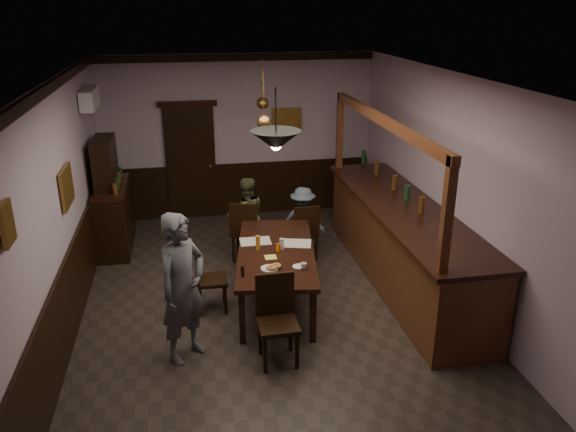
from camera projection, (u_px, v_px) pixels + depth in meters
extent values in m
cube|color=#2D2621|center=(275.00, 320.00, 7.23)|extent=(5.00, 8.00, 0.01)
cube|color=white|center=(272.00, 84.00, 6.16)|extent=(5.00, 8.00, 0.01)
cube|color=#BFA5BB|center=(239.00, 137.00, 10.37)|extent=(5.00, 0.01, 3.00)
cube|color=#BFA5BB|center=(53.00, 226.00, 6.26)|extent=(0.01, 8.00, 3.00)
cube|color=#BFA5BB|center=(467.00, 199.00, 7.13)|extent=(0.01, 8.00, 3.00)
cube|color=black|center=(276.00, 252.00, 7.46)|extent=(1.32, 2.33, 0.06)
cube|color=black|center=(242.00, 318.00, 6.63)|extent=(0.07, 0.07, 0.69)
cube|color=black|center=(313.00, 317.00, 6.66)|extent=(0.07, 0.07, 0.69)
cube|color=black|center=(248.00, 247.00, 8.53)|extent=(0.07, 0.07, 0.69)
cube|color=black|center=(303.00, 246.00, 8.56)|extent=(0.07, 0.07, 0.69)
cube|color=black|center=(246.00, 232.00, 8.80)|extent=(0.54, 0.54, 0.05)
cube|color=black|center=(243.00, 220.00, 8.52)|extent=(0.42, 0.17, 0.51)
cube|color=black|center=(259.00, 242.00, 9.03)|extent=(0.04, 0.04, 0.44)
cube|color=black|center=(238.00, 241.00, 9.07)|extent=(0.04, 0.04, 0.44)
cube|color=black|center=(256.00, 251.00, 8.71)|extent=(0.04, 0.04, 0.44)
cube|color=black|center=(234.00, 250.00, 8.74)|extent=(0.04, 0.04, 0.44)
cube|color=black|center=(303.00, 233.00, 8.84)|extent=(0.42, 0.42, 0.05)
cube|color=black|center=(307.00, 222.00, 8.58)|extent=(0.41, 0.06, 0.48)
cube|color=black|center=(310.00, 241.00, 9.10)|extent=(0.04, 0.04, 0.41)
cube|color=black|center=(291.00, 243.00, 9.03)|extent=(0.04, 0.04, 0.41)
cube|color=black|center=(316.00, 249.00, 8.81)|extent=(0.04, 0.04, 0.41)
cube|color=black|center=(296.00, 251.00, 8.74)|extent=(0.04, 0.04, 0.41)
cube|color=black|center=(278.00, 325.00, 6.24)|extent=(0.45, 0.45, 0.05)
cube|color=black|center=(275.00, 294.00, 6.32)|extent=(0.44, 0.05, 0.53)
cube|color=black|center=(265.00, 355.00, 6.14)|extent=(0.04, 0.04, 0.45)
cube|color=black|center=(297.00, 351.00, 6.20)|extent=(0.04, 0.04, 0.45)
cube|color=black|center=(260.00, 337.00, 6.46)|extent=(0.04, 0.04, 0.45)
cube|color=black|center=(291.00, 334.00, 6.53)|extent=(0.04, 0.04, 0.45)
cube|color=black|center=(212.00, 280.00, 7.35)|extent=(0.40, 0.40, 0.05)
cube|color=black|center=(197.00, 264.00, 7.23)|extent=(0.04, 0.40, 0.47)
cube|color=black|center=(226.00, 300.00, 7.31)|extent=(0.04, 0.04, 0.41)
cube|color=black|center=(224.00, 288.00, 7.61)|extent=(0.04, 0.04, 0.41)
cube|color=black|center=(201.00, 302.00, 7.26)|extent=(0.04, 0.04, 0.41)
cube|color=black|center=(200.00, 290.00, 7.55)|extent=(0.04, 0.04, 0.41)
imported|color=#4F515A|center=(183.00, 288.00, 6.20)|extent=(0.76, 0.75, 1.76)
imported|color=#4C5231|center=(246.00, 217.00, 8.92)|extent=(0.69, 0.58, 1.28)
imported|color=slate|center=(303.00, 221.00, 8.98)|extent=(0.83, 0.69, 1.12)
cube|color=silver|center=(255.00, 241.00, 7.72)|extent=(0.42, 0.31, 0.01)
cube|color=silver|center=(296.00, 243.00, 7.66)|extent=(0.48, 0.40, 0.01)
cube|color=#F4EB5A|center=(271.00, 257.00, 7.25)|extent=(0.17, 0.17, 0.00)
cylinder|color=white|center=(298.00, 266.00, 6.98)|extent=(0.15, 0.15, 0.01)
imported|color=white|center=(304.00, 266.00, 6.91)|extent=(0.09, 0.09, 0.07)
cylinder|color=white|center=(270.00, 268.00, 6.93)|extent=(0.22, 0.22, 0.01)
torus|color=#C68C47|center=(271.00, 268.00, 6.89)|extent=(0.13, 0.13, 0.04)
torus|color=#C68C47|center=(276.00, 266.00, 6.94)|extent=(0.13, 0.13, 0.04)
cylinder|color=orange|center=(278.00, 248.00, 7.38)|extent=(0.07, 0.07, 0.12)
cylinder|color=#BF721E|center=(258.00, 243.00, 7.44)|extent=(0.06, 0.06, 0.20)
cylinder|color=silver|center=(282.00, 244.00, 7.47)|extent=(0.06, 0.06, 0.15)
cylinder|color=black|center=(243.00, 271.00, 6.72)|extent=(0.04, 0.04, 0.14)
cube|color=black|center=(115.00, 219.00, 9.21)|extent=(0.50, 1.40, 1.00)
cube|color=black|center=(111.00, 187.00, 9.01)|extent=(0.48, 1.35, 0.08)
cube|color=black|center=(105.00, 163.00, 8.86)|extent=(0.30, 0.90, 0.80)
cube|color=#522716|center=(402.00, 245.00, 8.08)|extent=(0.91, 4.26, 1.11)
cube|color=black|center=(404.00, 208.00, 7.87)|extent=(1.01, 4.36, 0.06)
cube|color=#522716|center=(383.00, 121.00, 7.36)|extent=(0.10, 4.15, 0.12)
cube|color=#522716|center=(448.00, 219.00, 5.71)|extent=(0.10, 0.10, 1.32)
cube|color=#522716|center=(340.00, 133.00, 9.43)|extent=(0.10, 0.10, 1.32)
cube|color=black|center=(191.00, 164.00, 10.33)|extent=(0.90, 0.06, 2.10)
cube|color=white|center=(89.00, 98.00, 8.60)|extent=(0.20, 0.85, 0.30)
cube|color=olive|center=(7.00, 224.00, 4.57)|extent=(0.04, 0.28, 0.36)
cube|color=olive|center=(67.00, 187.00, 6.93)|extent=(0.04, 0.62, 0.48)
cube|color=olive|center=(287.00, 119.00, 10.38)|extent=(0.55, 0.04, 0.42)
cylinder|color=black|center=(276.00, 114.00, 6.00)|extent=(0.02, 0.02, 0.57)
cone|color=black|center=(276.00, 141.00, 6.10)|extent=(0.56, 0.56, 0.22)
sphere|color=#FFD88C|center=(276.00, 145.00, 6.12)|extent=(0.12, 0.12, 0.12)
cylinder|color=#BF8C3F|center=(264.00, 96.00, 7.56)|extent=(0.02, 0.02, 0.70)
cone|color=#BF8C3F|center=(264.00, 122.00, 7.68)|extent=(0.20, 0.20, 0.22)
sphere|color=#FFD88C|center=(264.00, 125.00, 7.70)|extent=(0.12, 0.12, 0.12)
cylinder|color=#BF8C3F|center=(262.00, 81.00, 8.98)|extent=(0.02, 0.02, 0.70)
cone|color=#BF8C3F|center=(263.00, 103.00, 9.10)|extent=(0.20, 0.20, 0.22)
sphere|color=#FFD88C|center=(263.00, 106.00, 9.12)|extent=(0.12, 0.12, 0.12)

